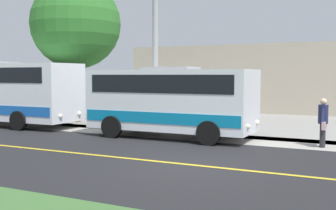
{
  "coord_description": "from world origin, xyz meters",
  "views": [
    {
      "loc": [
        10.73,
        4.56,
        2.55
      ],
      "look_at": [
        -3.5,
        -2.38,
        1.4
      ],
      "focal_mm": 44.52,
      "sensor_mm": 36.0,
      "label": 1
    }
  ],
  "objects_px": {
    "street_light_pole": "(154,31)",
    "tree_curbside": "(76,24)",
    "shuttle_bus_front": "(171,99)",
    "pedestrian_with_bags": "(323,121)",
    "commercial_building": "(283,78)"
  },
  "relations": [
    {
      "from": "shuttle_bus_front",
      "to": "commercial_building",
      "type": "height_order",
      "value": "commercial_building"
    },
    {
      "from": "pedestrian_with_bags",
      "to": "commercial_building",
      "type": "height_order",
      "value": "commercial_building"
    },
    {
      "from": "shuttle_bus_front",
      "to": "pedestrian_with_bags",
      "type": "distance_m",
      "value": 5.86
    },
    {
      "from": "street_light_pole",
      "to": "tree_curbside",
      "type": "height_order",
      "value": "street_light_pole"
    },
    {
      "from": "pedestrian_with_bags",
      "to": "tree_curbside",
      "type": "bearing_deg",
      "value": -101.69
    },
    {
      "from": "pedestrian_with_bags",
      "to": "street_light_pole",
      "type": "xyz_separation_m",
      "value": [
        -0.14,
        -6.8,
        3.44
      ]
    },
    {
      "from": "shuttle_bus_front",
      "to": "tree_curbside",
      "type": "distance_m",
      "value": 8.47
    },
    {
      "from": "street_light_pole",
      "to": "tree_curbside",
      "type": "distance_m",
      "value": 6.64
    },
    {
      "from": "tree_curbside",
      "to": "commercial_building",
      "type": "xyz_separation_m",
      "value": [
        -14.0,
        8.34,
        -2.96
      ]
    },
    {
      "from": "street_light_pole",
      "to": "commercial_building",
      "type": "relative_size",
      "value": 0.39
    },
    {
      "from": "shuttle_bus_front",
      "to": "street_light_pole",
      "type": "distance_m",
      "value": 2.98
    },
    {
      "from": "commercial_building",
      "to": "street_light_pole",
      "type": "bearing_deg",
      "value": -7.78
    },
    {
      "from": "tree_curbside",
      "to": "pedestrian_with_bags",
      "type": "bearing_deg",
      "value": 78.31
    },
    {
      "from": "pedestrian_with_bags",
      "to": "street_light_pole",
      "type": "bearing_deg",
      "value": -91.19
    },
    {
      "from": "pedestrian_with_bags",
      "to": "commercial_building",
      "type": "relative_size",
      "value": 0.09
    }
  ]
}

